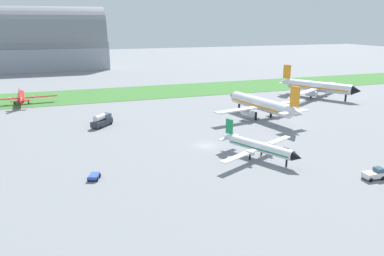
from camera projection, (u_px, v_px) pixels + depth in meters
The scene contains 10 objects.
ground_plane at pixel (206, 146), 80.64m from camera, with size 600.00×600.00×0.00m, color gray.
grass_taxiway_strip at pixel (144, 92), 140.90m from camera, with size 360.00×28.00×0.08m, color #3D7533.
airplane_foreground_turboprop at pixel (259, 146), 72.72m from camera, with size 20.29×17.63×6.57m.
airplane_midfield_jet at pixel (262, 105), 102.49m from camera, with size 30.24×29.83×10.77m.
airplane_parked_jet_far at pixel (317, 87), 130.76m from camera, with size 27.05×27.05×10.72m.
airplane_taxiing_turboprop at pixel (21, 97), 120.29m from camera, with size 22.22×19.05×6.65m.
baggage_cart_near_gate at pixel (94, 176), 63.28m from camera, with size 2.47×2.84×0.90m.
pushback_tug_midfield at pixel (374, 174), 63.36m from camera, with size 3.67×2.18×1.95m.
fuel_truck_by_runway at pixel (102, 120), 95.10m from camera, with size 6.13×6.44×3.29m.
hangar_distant at pixel (44, 42), 204.85m from camera, with size 67.75×31.31×34.10m.
Camera 1 is at (-27.57, -71.29, 26.16)m, focal length 34.48 mm.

